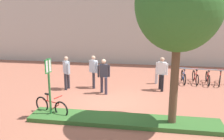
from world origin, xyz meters
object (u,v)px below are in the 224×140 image
Objects in this scene: bike_at_sign at (51,107)px; person_suited_dark at (104,74)px; parking_sign_post at (49,80)px; person_shirt_blue at (67,71)px; bike_rack_cluster at (202,77)px; bollard_steel at (157,76)px; tree_sidewalk at (179,4)px; person_casual_tan at (162,72)px; person_shirt_white at (94,70)px.

bike_at_sign is 3.28m from person_suited_dark.
person_suited_dark is (1.47, 3.05, -0.53)m from parking_sign_post.
person_shirt_blue reaches higher than bike_at_sign.
bike_rack_cluster is 1.54× the size of person_shirt_blue.
bollard_steel is at bearing -169.08° from bike_rack_cluster.
bollard_steel is at bearing 95.30° from tree_sidewalk.
tree_sidewalk reaches higher than person_casual_tan.
person_shirt_white is (-5.75, -1.74, 0.64)m from bike_rack_cluster.
person_shirt_white reaches higher than bike_at_sign.
bike_at_sign is (-0.07, 0.22, -1.16)m from parking_sign_post.
person_shirt_white is 1.38m from person_shirt_blue.
person_shirt_blue is (-4.57, -1.70, 0.53)m from bollard_steel.
person_shirt_blue is (-4.79, -0.56, 0.00)m from person_casual_tan.
tree_sidewalk is at bearing -86.31° from person_casual_tan.
bike_at_sign is 0.92× the size of person_shirt_blue.
person_casual_tan is (0.22, -1.14, 0.53)m from bollard_steel.
person_casual_tan is (4.33, 3.75, 0.63)m from bike_at_sign.
person_suited_dark and person_shirt_blue have the same top height.
tree_sidewalk reaches higher than person_suited_dark.
person_shirt_blue is (-7.06, -2.18, 0.64)m from bike_rack_cluster.
person_shirt_white is (-3.48, -0.12, 0.00)m from person_casual_tan.
parking_sign_post is 5.85m from person_casual_tan.
parking_sign_post is at bearing -73.32° from bike_at_sign.
tree_sidewalk is 3.36× the size of person_suited_dark.
person_shirt_white is at bearing 78.57° from parking_sign_post.
bike_at_sign is 3.78m from person_shirt_white.
parking_sign_post reaches higher than bollard_steel.
tree_sidewalk is 6.36m from bollard_steel.
bollard_steel is at bearing 100.82° from person_casual_tan.
person_shirt_white is at bearing -178.00° from person_casual_tan.
parking_sign_post is 3.49m from person_shirt_blue.
person_casual_tan is 3.49m from person_shirt_white.
tree_sidewalk is 2.18× the size of bike_rack_cluster.
person_shirt_white is at bearing 134.16° from tree_sidewalk.
person_casual_tan and person_shirt_blue have the same top height.
person_suited_dark reaches higher than bike_rack_cluster.
bollard_steel is 0.52× the size of person_shirt_white.
parking_sign_post is 6.60m from bollard_steel.
person_casual_tan is at bearing -79.18° from bollard_steel.
bike_at_sign is 0.92× the size of person_casual_tan.
person_casual_tan is at bearing 40.92° from bike_at_sign.
parking_sign_post is 1.34× the size of person_shirt_white.
bike_at_sign is 6.39m from bollard_steel.
person_shirt_blue is (-0.46, 3.19, 0.63)m from bike_at_sign.
tree_sidewalk is 3.65× the size of bike_at_sign.
person_shirt_white is at bearing 76.91° from bike_at_sign.
tree_sidewalk is 3.36× the size of person_shirt_blue.
tree_sidewalk reaches higher than parking_sign_post.
tree_sidewalk is at bearing -109.76° from bike_rack_cluster.
bike_rack_cluster is 2.86m from person_casual_tan.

